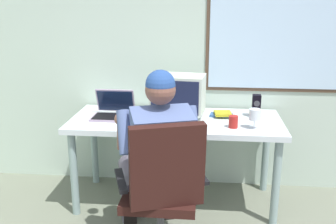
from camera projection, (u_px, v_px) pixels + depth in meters
wall_rear at (204, 28)px, 3.43m from camera, size 5.70×0.08×2.88m
desk at (176, 128)px, 3.26m from camera, size 1.72×0.73×0.75m
office_chair at (164, 185)px, 2.46m from camera, size 0.63×0.56×1.01m
person_seated at (157, 155)px, 2.68m from camera, size 0.67×0.89×1.28m
crt_monitor at (178, 95)px, 3.17m from camera, size 0.45×0.32×0.37m
laptop at (113, 110)px, 3.30m from camera, size 0.33×0.30×0.22m
wine_glass at (255, 116)px, 2.97m from camera, size 0.09×0.09×0.15m
desk_speaker at (256, 106)px, 3.27m from camera, size 0.07×0.07×0.19m
book_stack at (222, 114)px, 3.29m from camera, size 0.20×0.16×0.04m
coffee_mug at (233, 122)px, 3.01m from camera, size 0.07×0.07×0.09m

